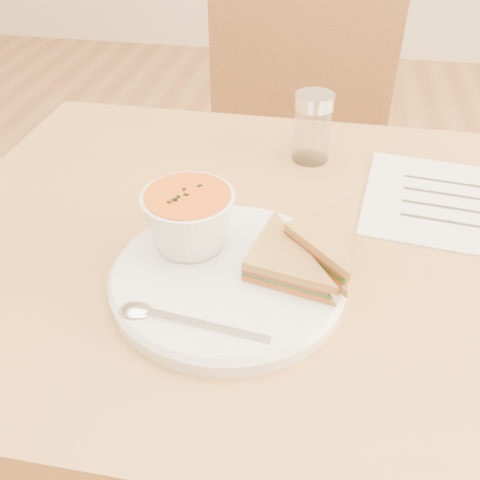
% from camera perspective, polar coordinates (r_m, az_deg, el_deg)
% --- Properties ---
extents(dining_table, '(1.00, 0.70, 0.75)m').
position_cam_1_polar(dining_table, '(0.96, 5.66, -17.73)').
color(dining_table, brown).
rests_on(dining_table, floor).
extents(chair_far, '(0.49, 0.49, 0.98)m').
position_cam_1_polar(chair_far, '(1.24, 3.56, 4.45)').
color(chair_far, brown).
rests_on(chair_far, floor).
extents(plate, '(0.30, 0.30, 0.02)m').
position_cam_1_polar(plate, '(0.61, -1.26, -4.14)').
color(plate, white).
rests_on(plate, dining_table).
extents(soup_bowl, '(0.12, 0.12, 0.07)m').
position_cam_1_polar(soup_bowl, '(0.62, -5.43, 1.86)').
color(soup_bowl, white).
rests_on(soup_bowl, plate).
extents(sandwich_half_a, '(0.13, 0.13, 0.03)m').
position_cam_1_polar(sandwich_half_a, '(0.58, 0.16, -3.64)').
color(sandwich_half_a, '#C09343').
rests_on(sandwich_half_a, plate).
extents(sandwich_half_b, '(0.15, 0.15, 0.03)m').
position_cam_1_polar(sandwich_half_b, '(0.62, 4.67, 0.52)').
color(sandwich_half_b, '#C09343').
rests_on(sandwich_half_b, plate).
extents(spoon, '(0.19, 0.06, 0.01)m').
position_cam_1_polar(spoon, '(0.55, -5.76, -8.72)').
color(spoon, silver).
rests_on(spoon, plate).
extents(paper_menu, '(0.34, 0.26, 0.00)m').
position_cam_1_polar(paper_menu, '(0.81, 24.26, 3.25)').
color(paper_menu, white).
rests_on(paper_menu, dining_table).
extents(condiment_shaker, '(0.08, 0.08, 0.11)m').
position_cam_1_polar(condiment_shaker, '(0.84, 7.71, 11.78)').
color(condiment_shaker, silver).
rests_on(condiment_shaker, dining_table).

